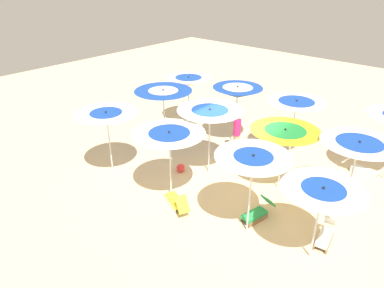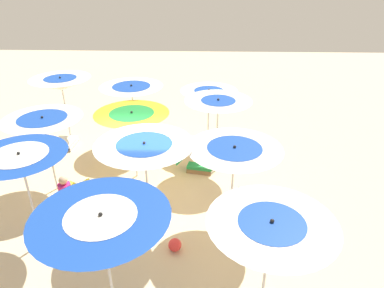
{
  "view_description": "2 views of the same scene",
  "coord_description": "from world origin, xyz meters",
  "views": [
    {
      "loc": [
        9.0,
        5.9,
        6.79
      ],
      "look_at": [
        0.31,
        -1.81,
        0.82
      ],
      "focal_mm": 32.6,
      "sensor_mm": 36.0,
      "label": 1
    },
    {
      "loc": [
        1.67,
        -7.77,
        6.01
      ],
      "look_at": [
        1.36,
        1.49,
        1.18
      ],
      "focal_mm": 32.28,
      "sensor_mm": 36.0,
      "label": 2
    }
  ],
  "objects": [
    {
      "name": "lounger_3",
      "position": [
        2.71,
        -0.33,
        0.22
      ],
      "size": [
        0.82,
        1.26,
        0.66
      ],
      "rotation": [
        0.0,
        0.0,
        4.31
      ],
      "color": "silver",
      "rests_on": "ground"
    },
    {
      "name": "beach_umbrella_10",
      "position": [
        2.41,
        -0.86,
        2.18
      ],
      "size": [
        2.2,
        2.2,
        2.39
      ],
      "color": "silver",
      "rests_on": "ground"
    },
    {
      "name": "beach_umbrella_3",
      "position": [
        -2.39,
        -4.42,
        2.09
      ],
      "size": [
        2.02,
        2.02,
        2.34
      ],
      "color": "silver",
      "rests_on": "ground"
    },
    {
      "name": "beach_ball",
      "position": [
        1.07,
        -1.69,
        0.16
      ],
      "size": [
        0.31,
        0.31,
        0.31
      ],
      "primitive_type": "sphere",
      "color": "red",
      "rests_on": "ground"
    },
    {
      "name": "beach_umbrella_1",
      "position": [
        -2.68,
        0.71,
        2.12
      ],
      "size": [
        2.15,
        2.15,
        2.37
      ],
      "color": "silver",
      "rests_on": "ground"
    },
    {
      "name": "beach_umbrella_2",
      "position": [
        -2.17,
        -1.58,
        2.27
      ],
      "size": [
        2.0,
        2.0,
        2.54
      ],
      "color": "silver",
      "rests_on": "ground"
    },
    {
      "name": "lounger_4",
      "position": [
        -1.91,
        0.37,
        0.21
      ],
      "size": [
        1.17,
        0.92,
        0.67
      ],
      "rotation": [
        0.0,
        0.0,
        8.86
      ],
      "color": "olive",
      "rests_on": "ground"
    },
    {
      "name": "beach_umbrella_8",
      "position": [
        1.88,
        3.71,
        1.96
      ],
      "size": [
        2.01,
        2.01,
        2.19
      ],
      "color": "silver",
      "rests_on": "ground"
    },
    {
      "name": "beach_umbrella_5",
      "position": [
        -0.4,
        1.5,
        2.0
      ],
      "size": [
        2.21,
        2.21,
        2.23
      ],
      "color": "silver",
      "rests_on": "ground"
    },
    {
      "name": "lounger_2",
      "position": [
        1.09,
        3.76,
        0.2
      ],
      "size": [
        1.1,
        0.51,
        0.6
      ],
      "rotation": [
        0.0,
        0.0,
        6.45
      ],
      "color": "olive",
      "rests_on": "ground"
    },
    {
      "name": "lounger_0",
      "position": [
        -3.22,
        3.3,
        0.21
      ],
      "size": [
        0.39,
        1.24,
        0.66
      ],
      "rotation": [
        0.0,
        0.0,
        7.81
      ],
      "color": "silver",
      "rests_on": "ground"
    },
    {
      "name": "lounger_1",
      "position": [
        1.49,
        1.84,
        0.22
      ],
      "size": [
        1.22,
        0.59,
        0.65
      ],
      "rotation": [
        0.0,
        0.0,
        6.08
      ],
      "color": "olive",
      "rests_on": "ground"
    },
    {
      "name": "beach_umbrella_11",
      "position": [
        2.8,
        -3.47,
        2.24
      ],
      "size": [
        2.11,
        2.11,
        2.45
      ],
      "color": "silver",
      "rests_on": "ground"
    },
    {
      "name": "beachgoer_0",
      "position": [
        -1.58,
        -1.1,
        0.84
      ],
      "size": [
        0.3,
        0.3,
        1.62
      ],
      "rotation": [
        0.0,
        0.0,
        4.7
      ],
      "color": "#D8A87F",
      "rests_on": "ground"
    },
    {
      "name": "beach_umbrella_9",
      "position": [
        2.13,
        1.91,
        2.28
      ],
      "size": [
        2.03,
        2.03,
        2.5
      ],
      "color": "silver",
      "rests_on": "ground"
    },
    {
      "name": "beach_umbrella_7",
      "position": [
        0.08,
        -3.5,
        2.29
      ],
      "size": [
        2.26,
        2.26,
        2.54
      ],
      "color": "silver",
      "rests_on": "ground"
    },
    {
      "name": "beach_umbrella_6",
      "position": [
        0.37,
        -0.94,
        2.25
      ],
      "size": [
        2.26,
        2.26,
        2.5
      ],
      "color": "silver",
      "rests_on": "ground"
    },
    {
      "name": "beach_umbrella_4",
      "position": [
        -0.8,
        3.61,
        2.15
      ],
      "size": [
        2.19,
        2.19,
        2.35
      ],
      "color": "silver",
      "rests_on": "ground"
    },
    {
      "name": "ground",
      "position": [
        0.0,
        0.0,
        -0.02
      ],
      "size": [
        38.75,
        38.75,
        0.04
      ],
      "primitive_type": "cube",
      "color": "beige"
    }
  ]
}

